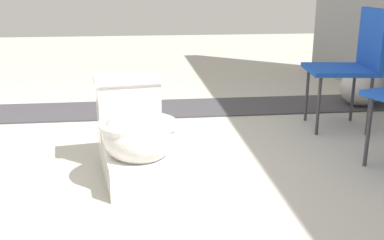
{
  "coord_description": "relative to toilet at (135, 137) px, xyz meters",
  "views": [
    {
      "loc": [
        2.29,
        0.27,
        0.98
      ],
      "look_at": [
        0.05,
        0.55,
        0.3
      ],
      "focal_mm": 42.0,
      "sensor_mm": 36.0,
      "label": 1
    }
  ],
  "objects": [
    {
      "name": "folding_chair_left",
      "position": [
        -0.68,
        1.51,
        0.29
      ],
      "size": [
        0.5,
        0.5,
        0.83
      ],
      "rotation": [
        0.0,
        0.0,
        -1.71
      ],
      "color": "#1947B2",
      "rests_on": "ground"
    },
    {
      "name": "gravel_strip",
      "position": [
        -1.33,
        0.25,
        -0.21
      ],
      "size": [
        0.56,
        8.0,
        0.01
      ],
      "primitive_type": "cube",
      "color": "#423F44",
      "rests_on": "ground"
    },
    {
      "name": "toilet",
      "position": [
        0.0,
        0.0,
        0.0
      ],
      "size": [
        0.68,
        0.47,
        0.52
      ],
      "rotation": [
        0.0,
        0.0,
        0.16
      ],
      "color": "white",
      "rests_on": "ground"
    },
    {
      "name": "boulder_near",
      "position": [
        -1.27,
        1.89,
        -0.07
      ],
      "size": [
        0.53,
        0.49,
        0.3
      ],
      "primitive_type": "ellipsoid",
      "rotation": [
        0.0,
        0.0,
        2.73
      ],
      "color": "#B7B2AD",
      "rests_on": "ground"
    },
    {
      "name": "ground_plane",
      "position": [
        -0.05,
        -0.25,
        -0.22
      ],
      "size": [
        14.0,
        14.0,
        0.0
      ],
      "primitive_type": "plane",
      "color": "#B7B2A8"
    }
  ]
}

